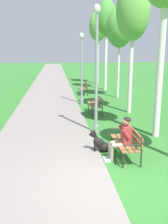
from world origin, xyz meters
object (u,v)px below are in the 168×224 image
(park_bench_mid, at_px, (96,103))
(birch_tree_sixth, at_px, (98,27))
(park_bench_near, at_px, (128,140))
(dog_black, at_px, (101,144))
(lamp_post_mid, at_px, (82,68))
(lamp_post_near, at_px, (96,70))
(birch_tree_third, at_px, (133,12))
(birch_tree_fifth, at_px, (107,20))
(birch_tree_fourth, at_px, (120,28))
(person_seated_on_near_bench, at_px, (122,137))
(park_bench_far, at_px, (84,87))

(park_bench_mid, xyz_separation_m, birch_tree_sixth, (1.93, 11.46, 4.52))
(park_bench_near, height_order, dog_black, park_bench_near)
(park_bench_mid, xyz_separation_m, lamp_post_mid, (-0.47, 2.30, 1.54))
(lamp_post_near, bearing_deg, birch_tree_third, 55.08)
(park_bench_near, relative_size, birch_tree_sixth, 0.23)
(park_bench_mid, relative_size, birch_tree_fifth, 0.22)
(birch_tree_fourth, distance_m, birch_tree_sixth, 7.36)
(person_seated_on_near_bench, bearing_deg, birch_tree_third, 71.93)
(person_seated_on_near_bench, xyz_separation_m, birch_tree_third, (1.81, 5.55, 4.04))
(park_bench_near, bearing_deg, birch_tree_fourth, 77.99)
(park_bench_far, height_order, birch_tree_fifth, birch_tree_fifth)
(park_bench_far, bearing_deg, birch_tree_fourth, -38.11)
(birch_tree_fourth, bearing_deg, dog_black, -106.75)
(birch_tree_third, height_order, birch_tree_fifth, birch_tree_fifth)
(person_seated_on_near_bench, relative_size, birch_tree_sixth, 0.19)
(dog_black, height_order, lamp_post_mid, lamp_post_mid)
(person_seated_on_near_bench, bearing_deg, park_bench_far, 89.10)
(person_seated_on_near_bench, xyz_separation_m, birch_tree_fifth, (2.08, 13.15, 4.54))
(person_seated_on_near_bench, xyz_separation_m, birch_tree_sixth, (2.07, 16.96, 4.35))
(park_bench_mid, height_order, birch_tree_fifth, birch_tree_fifth)
(birch_tree_sixth, bearing_deg, birch_tree_third, -91.29)
(dog_black, height_order, lamp_post_near, lamp_post_near)
(park_bench_near, xyz_separation_m, person_seated_on_near_bench, (-0.21, -0.16, 0.17))
(lamp_post_near, height_order, birch_tree_fourth, birch_tree_fourth)
(dog_black, bearing_deg, lamp_post_near, 85.77)
(birch_tree_fifth, bearing_deg, person_seated_on_near_bench, -98.97)
(park_bench_far, bearing_deg, birch_tree_third, -73.98)
(lamp_post_near, height_order, birch_tree_sixth, birch_tree_sixth)
(person_seated_on_near_bench, relative_size, dog_black, 1.51)
(lamp_post_mid, relative_size, birch_tree_sixth, 0.61)
(park_bench_near, distance_m, lamp_post_mid, 7.82)
(park_bench_near, height_order, birch_tree_sixth, birch_tree_sixth)
(lamp_post_mid, bearing_deg, birch_tree_fifth, 65.69)
(lamp_post_near, bearing_deg, person_seated_on_near_bench, -81.81)
(dog_black, xyz_separation_m, lamp_post_near, (0.13, 1.82, 2.09))
(birch_tree_third, xyz_separation_m, birch_tree_fourth, (0.41, 4.09, -0.38))
(person_seated_on_near_bench, xyz_separation_m, dog_black, (-0.49, 0.63, -0.42))
(birch_tree_third, bearing_deg, dog_black, -115.04)
(park_bench_mid, bearing_deg, birch_tree_fourth, 63.23)
(park_bench_far, bearing_deg, birch_tree_sixth, 71.70)
(park_bench_near, distance_m, birch_tree_sixth, 17.50)
(dog_black, xyz_separation_m, birch_tree_fifth, (2.56, 12.51, 4.96))
(birch_tree_third, bearing_deg, lamp_post_mid, 133.53)
(park_bench_far, relative_size, birch_tree_fourth, 0.27)
(lamp_post_mid, distance_m, birch_tree_sixth, 9.92)
(birch_tree_fourth, bearing_deg, park_bench_far, 141.89)
(park_bench_near, bearing_deg, birch_tree_sixth, 83.68)
(lamp_post_near, relative_size, birch_tree_third, 0.74)
(lamp_post_mid, relative_size, birch_tree_fourth, 0.71)
(lamp_post_mid, bearing_deg, birch_tree_sixth, 75.29)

